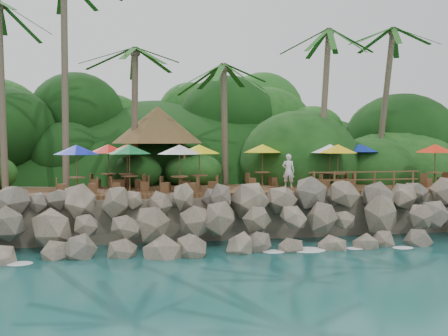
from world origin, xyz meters
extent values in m
plane|color=#19514F|center=(0.00, 0.00, 0.00)|extent=(140.00, 140.00, 0.00)
cube|color=gray|center=(0.00, 16.00, 1.05)|extent=(32.00, 25.20, 2.10)
ellipsoid|color=#143811|center=(0.00, 23.50, 0.00)|extent=(44.80, 28.00, 15.40)
cube|color=brown|center=(0.00, 6.00, 2.20)|extent=(26.00, 5.00, 0.20)
ellipsoid|color=white|center=(-9.00, 0.30, 0.03)|extent=(1.20, 0.80, 0.06)
ellipsoid|color=white|center=(-6.00, 0.30, 0.03)|extent=(1.20, 0.80, 0.06)
ellipsoid|color=white|center=(-3.00, 0.30, 0.03)|extent=(1.20, 0.80, 0.06)
ellipsoid|color=white|center=(0.00, 0.30, 0.03)|extent=(1.20, 0.80, 0.06)
ellipsoid|color=white|center=(3.00, 0.30, 0.03)|extent=(1.20, 0.80, 0.06)
ellipsoid|color=white|center=(6.00, 0.30, 0.03)|extent=(1.20, 0.80, 0.06)
ellipsoid|color=white|center=(9.00, 0.30, 0.03)|extent=(1.20, 0.80, 0.06)
cylinder|color=brown|center=(-11.52, 8.02, 7.25)|extent=(0.83, 1.54, 9.88)
cylinder|color=brown|center=(-8.34, 8.42, 8.16)|extent=(0.53, 2.33, 11.62)
cylinder|color=brown|center=(-4.59, 9.12, 6.18)|extent=(0.62, 0.61, 7.77)
ellipsoid|color=#23601E|center=(-4.59, 9.12, 10.06)|extent=(6.00, 6.00, 2.40)
cylinder|color=brown|center=(0.60, 8.85, 5.77)|extent=(0.66, 0.66, 6.96)
ellipsoid|color=#23601E|center=(0.60, 8.85, 9.25)|extent=(6.00, 6.00, 2.40)
cylinder|color=brown|center=(6.62, 8.44, 7.00)|extent=(1.57, 1.92, 9.29)
ellipsoid|color=#23601E|center=(6.62, 8.44, 11.70)|extent=(6.00, 6.00, 2.40)
cylinder|color=brown|center=(10.82, 8.97, 7.01)|extent=(0.90, 1.49, 9.39)
ellipsoid|color=#23601E|center=(10.82, 8.97, 11.72)|extent=(6.00, 6.00, 2.40)
cylinder|color=brown|center=(-4.63, 8.53, 3.50)|extent=(0.16, 0.16, 2.40)
cylinder|color=brown|center=(-1.83, 8.53, 3.50)|extent=(0.16, 0.16, 2.40)
cylinder|color=brown|center=(-4.63, 11.33, 3.50)|extent=(0.16, 0.16, 2.40)
cylinder|color=brown|center=(-1.83, 11.33, 3.50)|extent=(0.16, 0.16, 2.40)
cone|color=brown|center=(-3.23, 9.93, 5.80)|extent=(5.40, 5.40, 2.20)
cylinder|color=brown|center=(-2.56, 4.49, 2.68)|extent=(0.08, 0.08, 0.77)
cylinder|color=brown|center=(-2.56, 4.49, 3.08)|extent=(0.87, 0.87, 0.05)
cylinder|color=brown|center=(-2.56, 4.49, 3.44)|extent=(0.05, 0.05, 2.28)
cone|color=silver|center=(-2.56, 4.49, 4.43)|extent=(2.18, 2.18, 0.47)
cube|color=brown|center=(-3.23, 4.77, 2.54)|extent=(0.57, 0.57, 0.48)
cube|color=brown|center=(-1.89, 4.20, 2.54)|extent=(0.57, 0.57, 0.48)
cylinder|color=brown|center=(-7.52, 4.84, 2.68)|extent=(0.08, 0.08, 0.77)
cylinder|color=brown|center=(-7.52, 4.84, 3.08)|extent=(0.87, 0.87, 0.05)
cylinder|color=brown|center=(-7.52, 4.84, 3.44)|extent=(0.05, 0.05, 2.28)
cone|color=#0D1DB5|center=(-7.52, 4.84, 4.43)|extent=(2.18, 2.18, 0.47)
cube|color=brown|center=(-8.25, 4.76, 2.54)|extent=(0.48, 0.48, 0.48)
cube|color=brown|center=(-6.80, 4.92, 2.54)|extent=(0.48, 0.48, 0.48)
cylinder|color=brown|center=(-5.08, 7.18, 2.68)|extent=(0.08, 0.08, 0.77)
cylinder|color=brown|center=(-5.08, 7.18, 3.08)|extent=(0.87, 0.87, 0.05)
cylinder|color=brown|center=(-5.08, 7.18, 3.44)|extent=(0.05, 0.05, 2.28)
cone|color=red|center=(-5.08, 7.18, 4.43)|extent=(2.18, 2.18, 0.47)
cube|color=brown|center=(-5.75, 7.45, 2.54)|extent=(0.57, 0.57, 0.48)
cube|color=brown|center=(-4.40, 6.90, 2.54)|extent=(0.57, 0.57, 0.48)
cylinder|color=brown|center=(4.83, 7.44, 2.68)|extent=(0.08, 0.08, 0.77)
cylinder|color=brown|center=(4.83, 7.44, 3.08)|extent=(0.87, 0.87, 0.05)
cylinder|color=brown|center=(4.83, 7.44, 3.44)|extent=(0.05, 0.05, 2.28)
cone|color=yellow|center=(4.83, 7.44, 4.43)|extent=(2.18, 2.18, 0.47)
cube|color=brown|center=(4.17, 7.14, 2.54)|extent=(0.58, 0.58, 0.48)
cube|color=brown|center=(5.49, 7.74, 2.54)|extent=(0.58, 0.58, 0.48)
cylinder|color=brown|center=(-6.06, 7.45, 2.68)|extent=(0.08, 0.08, 0.77)
cylinder|color=brown|center=(-6.06, 7.45, 3.08)|extent=(0.87, 0.87, 0.05)
cylinder|color=brown|center=(-6.06, 7.45, 3.44)|extent=(0.05, 0.05, 2.28)
cone|color=red|center=(-6.06, 7.45, 4.43)|extent=(2.18, 2.18, 0.47)
cube|color=brown|center=(-6.76, 7.65, 2.54)|extent=(0.54, 0.54, 0.48)
cube|color=brown|center=(-5.36, 7.25, 2.54)|extent=(0.54, 0.54, 0.48)
cylinder|color=brown|center=(2.40, 7.03, 2.68)|extent=(0.08, 0.08, 0.77)
cylinder|color=brown|center=(2.40, 7.03, 3.08)|extent=(0.87, 0.87, 0.05)
cylinder|color=brown|center=(2.40, 7.03, 3.44)|extent=(0.05, 0.05, 2.28)
cone|color=yellow|center=(2.40, 7.03, 4.43)|extent=(2.18, 2.18, 0.47)
cube|color=brown|center=(1.70, 6.86, 2.54)|extent=(0.53, 0.53, 0.48)
cube|color=brown|center=(3.11, 7.20, 2.54)|extent=(0.53, 0.53, 0.48)
cylinder|color=brown|center=(8.58, 7.60, 2.68)|extent=(0.08, 0.08, 0.77)
cylinder|color=brown|center=(8.58, 7.60, 3.08)|extent=(0.87, 0.87, 0.05)
cylinder|color=brown|center=(8.58, 7.60, 3.44)|extent=(0.05, 0.05, 2.28)
cone|color=#0B2696|center=(8.58, 7.60, 4.43)|extent=(2.18, 2.18, 0.47)
cube|color=brown|center=(7.91, 7.89, 2.54)|extent=(0.57, 0.57, 0.48)
cube|color=brown|center=(9.25, 7.31, 2.54)|extent=(0.57, 0.57, 0.48)
cylinder|color=brown|center=(5.90, 5.77, 2.68)|extent=(0.08, 0.08, 0.77)
cylinder|color=brown|center=(5.90, 5.77, 3.08)|extent=(0.87, 0.87, 0.05)
cylinder|color=brown|center=(5.90, 5.77, 3.44)|extent=(0.05, 0.05, 2.28)
cone|color=white|center=(5.90, 5.77, 4.43)|extent=(2.18, 2.18, 0.47)
cube|color=brown|center=(5.18, 5.78, 2.54)|extent=(0.44, 0.44, 0.48)
cube|color=brown|center=(6.63, 5.76, 2.54)|extent=(0.44, 0.44, 0.48)
cylinder|color=brown|center=(-4.99, 5.42, 2.68)|extent=(0.08, 0.08, 0.77)
cylinder|color=brown|center=(-4.99, 5.42, 3.08)|extent=(0.87, 0.87, 0.05)
cylinder|color=brown|center=(-4.99, 5.42, 3.44)|extent=(0.05, 0.05, 2.28)
cone|color=#0B682F|center=(-4.99, 5.42, 4.43)|extent=(2.18, 2.18, 0.47)
cube|color=brown|center=(-5.70, 5.29, 2.54)|extent=(0.51, 0.51, 0.48)
cube|color=brown|center=(-4.27, 5.55, 2.54)|extent=(0.51, 0.51, 0.48)
cylinder|color=brown|center=(11.80, 4.96, 2.68)|extent=(0.08, 0.08, 0.77)
cylinder|color=brown|center=(11.80, 4.96, 3.08)|extent=(0.87, 0.87, 0.05)
cylinder|color=brown|center=(11.80, 4.96, 3.44)|extent=(0.05, 0.05, 2.28)
cone|color=red|center=(11.80, 4.96, 4.43)|extent=(2.18, 2.18, 0.47)
cube|color=brown|center=(11.12, 4.69, 2.54)|extent=(0.57, 0.57, 0.48)
cube|color=brown|center=(12.48, 5.23, 2.54)|extent=(0.57, 0.57, 0.48)
cylinder|color=brown|center=(6.12, 5.16, 2.68)|extent=(0.08, 0.08, 0.77)
cylinder|color=brown|center=(6.12, 5.16, 3.08)|extent=(0.87, 0.87, 0.05)
cylinder|color=brown|center=(6.12, 5.16, 3.44)|extent=(0.05, 0.05, 2.28)
cone|color=yellow|center=(6.12, 5.16, 4.43)|extent=(2.18, 2.18, 0.47)
cube|color=brown|center=(5.39, 5.18, 2.54)|extent=(0.45, 0.45, 0.48)
cube|color=brown|center=(6.84, 5.14, 2.54)|extent=(0.45, 0.45, 0.48)
cylinder|color=brown|center=(-1.46, 5.19, 2.68)|extent=(0.08, 0.08, 0.77)
cylinder|color=brown|center=(-1.46, 5.19, 3.08)|extent=(0.87, 0.87, 0.05)
cylinder|color=brown|center=(-1.46, 5.19, 3.44)|extent=(0.05, 0.05, 2.28)
cone|color=yellow|center=(-1.46, 5.19, 4.43)|extent=(2.18, 2.18, 0.47)
cube|color=brown|center=(-2.13, 5.47, 2.54)|extent=(0.57, 0.57, 0.48)
cube|color=brown|center=(-0.79, 4.90, 2.54)|extent=(0.57, 0.57, 0.48)
cylinder|color=brown|center=(4.19, 3.65, 2.80)|extent=(0.10, 0.10, 1.00)
cylinder|color=brown|center=(5.29, 3.65, 2.80)|extent=(0.10, 0.10, 1.00)
cylinder|color=brown|center=(6.39, 3.65, 2.80)|extent=(0.10, 0.10, 1.00)
cylinder|color=brown|center=(7.49, 3.65, 2.80)|extent=(0.10, 0.10, 1.00)
cylinder|color=brown|center=(8.59, 3.65, 2.80)|extent=(0.10, 0.10, 1.00)
cylinder|color=brown|center=(9.69, 3.65, 2.80)|extent=(0.10, 0.10, 1.00)
cube|color=brown|center=(6.94, 3.65, 3.25)|extent=(6.10, 0.06, 0.06)
cube|color=brown|center=(6.94, 3.65, 2.85)|extent=(6.10, 0.06, 0.06)
imported|color=white|center=(3.49, 5.69, 3.22)|extent=(0.79, 0.68, 1.84)
camera|label=1|loc=(-5.56, -21.97, 4.89)|focal=42.93mm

